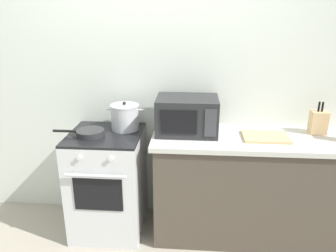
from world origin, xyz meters
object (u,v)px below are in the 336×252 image
Objects in this scene: frying_pan at (90,133)px; knife_block at (318,122)px; stove at (108,182)px; microwave at (187,115)px; cutting_board at (265,137)px; stock_pot at (125,117)px.

knife_block reaches higher than frying_pan.
stove is 0.92m from microwave.
frying_pan is 1.42m from cutting_board.
stove is 1.39m from cutting_board.
frying_pan is at bearing -177.51° from cutting_board.
knife_block reaches higher than stock_pot.
knife_block is (0.45, 0.14, 0.09)m from cutting_board.
stove is at bearing -140.61° from stock_pot.
stove is 0.50m from frying_pan.
stock_pot is 0.33m from frying_pan.
microwave is 1.39× the size of cutting_board.
stock_pot is 0.77× the size of frying_pan.
stock_pot is at bearing 35.44° from frying_pan.
stock_pot is 0.65× the size of microwave.
frying_pan is 1.18× the size of cutting_board.
frying_pan is at bearing -144.56° from stock_pot.
frying_pan is (-0.26, -0.18, -0.08)m from stock_pot.
stock_pot reaches higher than cutting_board.
stock_pot is at bearing 175.28° from microwave.
stock_pot is 0.53m from microwave.
microwave reaches higher than stock_pot.
stove is 2.82× the size of stock_pot.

